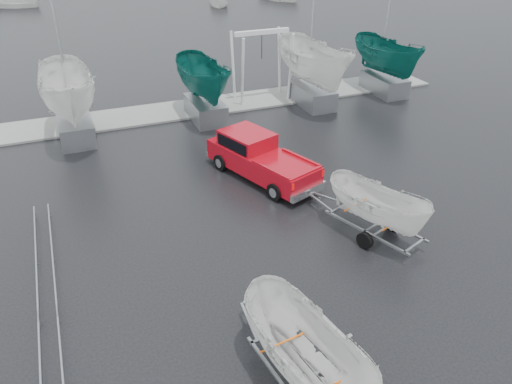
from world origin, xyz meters
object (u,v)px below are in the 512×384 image
pickup_truck (258,156)px  trailer_hitched (382,175)px  trailer_parked (310,308)px  boat_hoist (262,56)px

pickup_truck → trailer_hitched: size_ratio=1.26×
trailer_parked → pickup_truck: bearing=66.2°
trailer_hitched → boat_hoist: 14.94m
pickup_truck → trailer_hitched: 6.40m
pickup_truck → trailer_parked: bearing=-125.9°
trailer_parked → boat_hoist: (7.13, 19.75, -0.05)m
pickup_truck → trailer_parked: trailer_parked is taller
trailer_hitched → boat_hoist: (1.87, 14.82, 0.18)m
pickup_truck → boat_hoist: (3.93, 8.96, 1.72)m
pickup_truck → trailer_parked: size_ratio=1.15×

